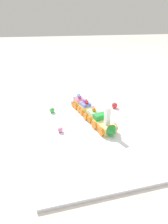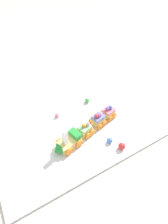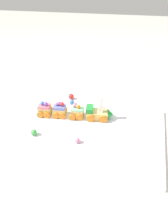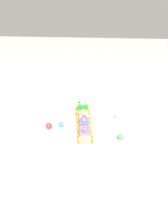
% 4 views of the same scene
% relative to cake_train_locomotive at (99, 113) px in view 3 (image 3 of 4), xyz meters
% --- Properties ---
extents(ground_plane, '(10.00, 10.00, 0.00)m').
position_rel_cake_train_locomotive_xyz_m(ground_plane, '(-0.10, -0.06, -0.04)').
color(ground_plane, beige).
extents(display_board, '(0.81, 0.47, 0.01)m').
position_rel_cake_train_locomotive_xyz_m(display_board, '(-0.10, -0.06, -0.03)').
color(display_board, white).
rests_on(display_board, ground_plane).
extents(cake_train_locomotive, '(0.14, 0.10, 0.12)m').
position_rel_cake_train_locomotive_xyz_m(cake_train_locomotive, '(0.00, 0.00, 0.00)').
color(cake_train_locomotive, '#E5C675').
rests_on(cake_train_locomotive, display_board).
extents(cake_car_mint, '(0.08, 0.08, 0.07)m').
position_rel_cake_train_locomotive_xyz_m(cake_car_mint, '(-0.11, -0.03, -0.00)').
color(cake_car_mint, '#E5C675').
rests_on(cake_car_mint, display_board).
extents(cake_car_blueberry, '(0.08, 0.08, 0.08)m').
position_rel_cake_train_locomotive_xyz_m(cake_car_blueberry, '(-0.19, -0.05, 0.00)').
color(cake_car_blueberry, '#E5C675').
rests_on(cake_car_blueberry, display_board).
extents(cake_car_strawberry, '(0.08, 0.08, 0.07)m').
position_rel_cake_train_locomotive_xyz_m(cake_car_strawberry, '(-0.26, -0.06, -0.00)').
color(cake_car_strawberry, '#E5C675').
rests_on(cake_car_strawberry, display_board).
extents(gumball_red, '(0.03, 0.03, 0.03)m').
position_rel_cake_train_locomotive_xyz_m(gumball_red, '(-0.20, 0.12, -0.01)').
color(gumball_red, red).
rests_on(gumball_red, display_board).
extents(gumball_blue, '(0.03, 0.03, 0.03)m').
position_rel_cake_train_locomotive_xyz_m(gumball_blue, '(-0.17, 0.07, -0.01)').
color(gumball_blue, '#4C84E0').
rests_on(gumball_blue, display_board).
extents(gumball_green, '(0.03, 0.03, 0.03)m').
position_rel_cake_train_locomotive_xyz_m(gumball_green, '(-0.23, -0.21, -0.01)').
color(gumball_green, '#4CBC56').
rests_on(gumball_green, display_board).
extents(gumball_pink, '(0.02, 0.02, 0.02)m').
position_rel_cake_train_locomotive_xyz_m(gumball_pink, '(-0.04, -0.19, -0.02)').
color(gumball_pink, pink).
rests_on(gumball_pink, display_board).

